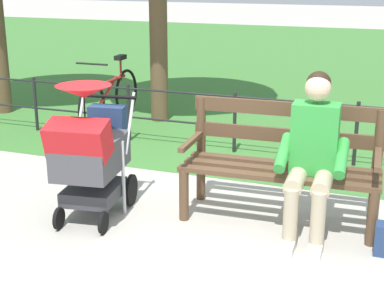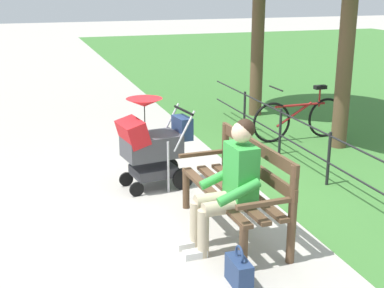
{
  "view_description": "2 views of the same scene",
  "coord_description": "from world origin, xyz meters",
  "px_view_note": "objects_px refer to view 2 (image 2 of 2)",
  "views": [
    {
      "loc": [
        -1.74,
        4.36,
        2.02
      ],
      "look_at": [
        -0.13,
        0.05,
        0.61
      ],
      "focal_mm": 53.73,
      "sensor_mm": 36.0,
      "label": 1
    },
    {
      "loc": [
        -5.51,
        1.9,
        2.49
      ],
      "look_at": [
        0.06,
        0.1,
        0.7
      ],
      "focal_mm": 49.84,
      "sensor_mm": 36.0,
      "label": 2
    }
  ],
  "objects_px": {
    "stroller": "(151,142)",
    "bicycle": "(300,118)",
    "person_on_bench": "(230,181)",
    "park_bench": "(240,184)",
    "handbag": "(239,271)"
  },
  "relations": [
    {
      "from": "stroller",
      "to": "bicycle",
      "type": "distance_m",
      "value": 3.11
    },
    {
      "from": "stroller",
      "to": "bicycle",
      "type": "relative_size",
      "value": 0.69
    },
    {
      "from": "stroller",
      "to": "person_on_bench",
      "type": "bearing_deg",
      "value": -168.81
    },
    {
      "from": "park_bench",
      "to": "stroller",
      "type": "xyz_separation_m",
      "value": [
        1.47,
        0.57,
        0.07
      ]
    },
    {
      "from": "park_bench",
      "to": "person_on_bench",
      "type": "height_order",
      "value": "person_on_bench"
    },
    {
      "from": "stroller",
      "to": "park_bench",
      "type": "bearing_deg",
      "value": -158.86
    },
    {
      "from": "park_bench",
      "to": "handbag",
      "type": "xyz_separation_m",
      "value": [
        -0.95,
        0.4,
        -0.4
      ]
    },
    {
      "from": "bicycle",
      "to": "handbag",
      "type": "bearing_deg",
      "value": 144.91
    },
    {
      "from": "person_on_bench",
      "to": "park_bench",
      "type": "bearing_deg",
      "value": -38.8
    },
    {
      "from": "handbag",
      "to": "bicycle",
      "type": "distance_m",
      "value": 4.59
    },
    {
      "from": "handbag",
      "to": "person_on_bench",
      "type": "bearing_deg",
      "value": -14.89
    },
    {
      "from": "person_on_bench",
      "to": "bicycle",
      "type": "height_order",
      "value": "person_on_bench"
    },
    {
      "from": "person_on_bench",
      "to": "stroller",
      "type": "relative_size",
      "value": 1.11
    },
    {
      "from": "person_on_bench",
      "to": "bicycle",
      "type": "distance_m",
      "value": 3.95
    },
    {
      "from": "person_on_bench",
      "to": "stroller",
      "type": "distance_m",
      "value": 1.78
    }
  ]
}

